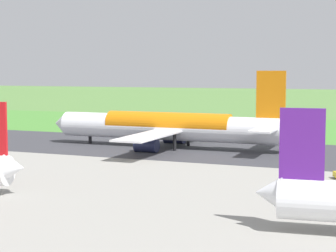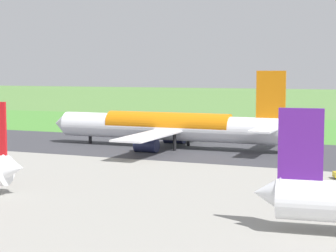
{
  "view_description": "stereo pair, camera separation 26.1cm",
  "coord_description": "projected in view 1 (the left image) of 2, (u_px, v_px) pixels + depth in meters",
  "views": [
    {
      "loc": [
        -58.31,
        108.96,
        15.75
      ],
      "look_at": [
        -14.17,
        0.0,
        4.5
      ],
      "focal_mm": 61.69,
      "sensor_mm": 36.0,
      "label": 1
    },
    {
      "loc": [
        -58.55,
        108.86,
        15.75
      ],
      "look_at": [
        -14.17,
        0.0,
        4.5
      ],
      "focal_mm": 61.69,
      "sensor_mm": 36.0,
      "label": 2
    }
  ],
  "objects": [
    {
      "name": "traffic_cone_orange",
      "position": [
        126.0,
        125.0,
        164.87
      ],
      "size": [
        0.4,
        0.4,
        0.55
      ],
      "primitive_type": "cone",
      "color": "orange",
      "rests_on": "ground"
    },
    {
      "name": "ground_plane",
      "position": [
        107.0,
        144.0,
        123.82
      ],
      "size": [
        800.0,
        800.0,
        0.0
      ],
      "primitive_type": "plane",
      "color": "#547F3D"
    },
    {
      "name": "grass_verge_foreground",
      "position": [
        177.0,
        127.0,
        162.33
      ],
      "size": [
        600.0,
        80.0,
        0.04
      ],
      "primitive_type": "cube",
      "color": "#478534",
      "rests_on": "ground"
    },
    {
      "name": "runway_asphalt",
      "position": [
        107.0,
        144.0,
        123.82
      ],
      "size": [
        600.0,
        33.69,
        0.06
      ],
      "primitive_type": "cube",
      "color": "#38383D",
      "rests_on": "ground"
    },
    {
      "name": "no_stopping_sign",
      "position": [
        152.0,
        121.0,
        166.16
      ],
      "size": [
        0.6,
        0.1,
        2.43
      ],
      "color": "slate",
      "rests_on": "ground"
    },
    {
      "name": "airliner_main",
      "position": [
        170.0,
        127.0,
        117.97
      ],
      "size": [
        53.97,
        44.02,
        15.88
      ],
      "color": "white",
      "rests_on": "ground"
    }
  ]
}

